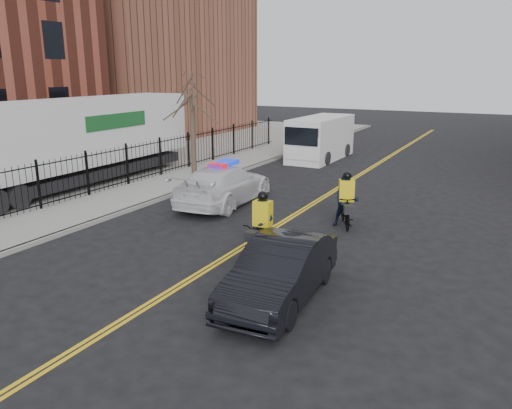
{
  "coord_description": "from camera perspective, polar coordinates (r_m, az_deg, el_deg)",
  "views": [
    {
      "loc": [
        7.35,
        -11.23,
        5.41
      ],
      "look_at": [
        0.2,
        2.23,
        1.3
      ],
      "focal_mm": 35.0,
      "sensor_mm": 36.0,
      "label": 1
    }
  ],
  "objects": [
    {
      "name": "center_line_right",
      "position": [
        21.26,
        7.01,
        0.25
      ],
      "size": [
        0.1,
        60.0,
        0.01
      ],
      "primitive_type": "cube",
      "color": "yellow",
      "rests_on": "ground"
    },
    {
      "name": "lot_pad",
      "position": [
        32.28,
        -24.55,
        4.09
      ],
      "size": [
        18.0,
        60.0,
        0.02
      ],
      "primitive_type": "cube",
      "color": "#98958F",
      "rests_on": "ground"
    },
    {
      "name": "sidewalk",
      "position": [
        24.88,
        -9.49,
        2.5
      ],
      "size": [
        3.0,
        60.0,
        0.15
      ],
      "primitive_type": "cube",
      "color": "#98958F",
      "rests_on": "ground"
    },
    {
      "name": "iron_fence",
      "position": [
        25.63,
        -12.26,
        4.84
      ],
      "size": [
        0.12,
        28.0,
        2.0
      ],
      "primitive_type": null,
      "color": "black",
      "rests_on": "ground"
    },
    {
      "name": "warehouse_far",
      "position": [
        46.53,
        -13.35,
        16.66
      ],
      "size": [
        14.0,
        18.0,
        14.0
      ],
      "primitive_type": "cube",
      "color": "brown",
      "rests_on": "ground"
    },
    {
      "name": "ground",
      "position": [
        14.47,
        -4.89,
        -6.92
      ],
      "size": [
        120.0,
        120.0,
        0.0
      ],
      "primitive_type": "plane",
      "color": "black",
      "rests_on": "ground"
    },
    {
      "name": "cyclist_far",
      "position": [
        17.96,
        10.23,
        -0.07
      ],
      "size": [
        1.36,
        2.02,
        2.0
      ],
      "rotation": [
        0.0,
        0.0,
        0.45
      ],
      "color": "black",
      "rests_on": "ground"
    },
    {
      "name": "dark_sedan",
      "position": [
        12.1,
        2.83,
        -7.6
      ],
      "size": [
        1.89,
        4.64,
        1.5
      ],
      "primitive_type": "imported",
      "rotation": [
        0.0,
        0.0,
        0.07
      ],
      "color": "black",
      "rests_on": "ground"
    },
    {
      "name": "center_line_left",
      "position": [
        21.32,
        6.61,
        0.3
      ],
      "size": [
        0.1,
        60.0,
        0.01
      ],
      "primitive_type": "cube",
      "color": "yellow",
      "rests_on": "ground"
    },
    {
      "name": "street_tree",
      "position": [
        26.04,
        -7.3,
        10.84
      ],
      "size": [
        3.2,
        3.2,
        4.8
      ],
      "color": "#352B1F",
      "rests_on": "sidewalk"
    },
    {
      "name": "semi_trailer",
      "position": [
        25.48,
        -19.33,
        7.33
      ],
      "size": [
        2.84,
        13.27,
        4.12
      ],
      "rotation": [
        0.0,
        0.0,
        0.01
      ],
      "color": "white",
      "rests_on": "ground"
    },
    {
      "name": "cargo_van",
      "position": [
        31.53,
        7.3,
        7.44
      ],
      "size": [
        2.47,
        6.26,
        2.61
      ],
      "rotation": [
        0.0,
        0.0,
        -0.01
      ],
      "color": "white",
      "rests_on": "ground"
    },
    {
      "name": "curb",
      "position": [
        24.01,
        -6.64,
        2.15
      ],
      "size": [
        0.2,
        60.0,
        0.15
      ],
      "primitive_type": "cube",
      "color": "#98958F",
      "rests_on": "ground"
    },
    {
      "name": "cyclist_near",
      "position": [
        14.93,
        0.74,
        -3.33
      ],
      "size": [
        0.76,
        2.05,
        1.99
      ],
      "rotation": [
        0.0,
        0.0,
        0.03
      ],
      "color": "black",
      "rests_on": "ground"
    },
    {
      "name": "police_cruiser",
      "position": [
        20.77,
        -3.67,
        2.28
      ],
      "size": [
        2.6,
        5.71,
        1.78
      ],
      "rotation": [
        0.0,
        0.0,
        3.2
      ],
      "color": "white",
      "rests_on": "ground"
    }
  ]
}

